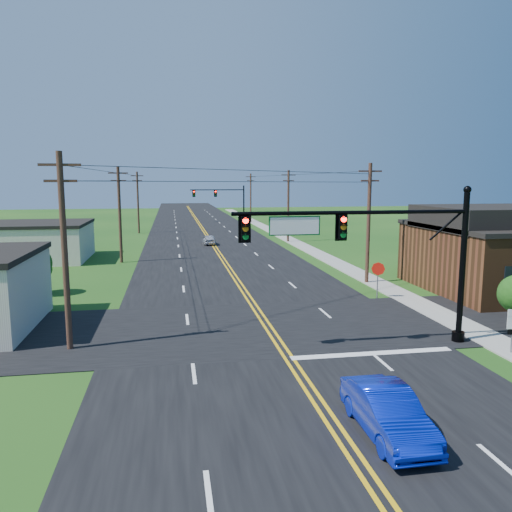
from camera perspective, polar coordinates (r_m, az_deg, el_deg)
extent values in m
plane|color=#143E11|center=(16.06, 9.35, -20.22)|extent=(260.00, 260.00, 0.00)
cube|color=black|center=(63.90, -5.34, 1.67)|extent=(16.00, 220.00, 0.04)
cube|color=black|center=(26.83, 0.94, -8.05)|extent=(70.00, 10.00, 0.04)
cube|color=gray|center=(55.93, 6.25, 0.68)|extent=(2.00, 160.00, 0.08)
cylinder|color=black|center=(25.54, 22.52, -1.32)|extent=(0.28, 0.28, 7.20)
cylinder|color=black|center=(26.29, 22.10, -8.53)|extent=(0.60, 0.60, 0.50)
sphere|color=black|center=(25.21, 23.01, 7.00)|extent=(0.36, 0.36, 0.36)
cylinder|color=black|center=(22.77, 11.08, 4.89)|extent=(11.00, 0.18, 0.18)
cube|color=#055E1F|center=(22.01, 4.43, 3.47)|extent=(2.30, 0.06, 0.85)
cylinder|color=black|center=(94.33, -1.40, 6.12)|extent=(0.28, 0.28, 7.20)
cylinder|color=black|center=(94.53, -1.40, 4.09)|extent=(0.60, 0.60, 0.50)
sphere|color=black|center=(94.24, -1.41, 8.37)|extent=(0.36, 0.36, 0.36)
cylinder|color=black|center=(93.67, -4.46, 7.55)|extent=(10.00, 0.18, 0.18)
cube|color=#055E1F|center=(93.44, -6.43, 7.18)|extent=(2.30, 0.06, 0.85)
cube|color=beige|center=(53.55, -25.04, 1.36)|extent=(12.00, 9.00, 3.40)
cube|color=black|center=(53.37, -25.17, 3.33)|extent=(12.20, 9.20, 0.30)
cylinder|color=#3E261C|center=(23.96, -21.02, 0.33)|extent=(0.28, 0.28, 9.00)
cube|color=#3E261C|center=(23.75, -21.54, 9.68)|extent=(1.80, 0.12, 0.12)
cube|color=#3E261C|center=(23.74, -21.44, 7.99)|extent=(1.40, 0.12, 0.12)
cylinder|color=#3E261C|center=(48.60, -15.31, 4.52)|extent=(0.28, 0.28, 9.00)
cube|color=#3E261C|center=(48.50, -15.49, 9.12)|extent=(1.80, 0.12, 0.12)
cube|color=#3E261C|center=(48.49, -15.46, 8.30)|extent=(1.40, 0.12, 0.12)
cylinder|color=#3E261C|center=(75.48, -13.34, 5.95)|extent=(0.28, 0.28, 9.00)
cube|color=#3E261C|center=(75.41, -13.44, 8.91)|extent=(1.80, 0.12, 0.12)
cube|color=#3E261C|center=(75.41, -13.42, 8.38)|extent=(1.40, 0.12, 0.12)
cylinder|color=#3E261C|center=(38.28, 12.73, 3.59)|extent=(0.28, 0.28, 9.00)
cube|color=#3E261C|center=(38.15, 12.93, 9.43)|extent=(1.80, 0.12, 0.12)
cube|color=#3E261C|center=(38.14, 12.89, 8.38)|extent=(1.40, 0.12, 0.12)
cylinder|color=#3E261C|center=(63.04, 3.71, 5.68)|extent=(0.28, 0.28, 9.00)
cube|color=#3E261C|center=(62.97, 3.74, 9.23)|extent=(1.80, 0.12, 0.12)
cube|color=#3E261C|center=(62.96, 3.74, 8.59)|extent=(1.40, 0.12, 0.12)
cylinder|color=#3E261C|center=(92.47, -0.61, 6.63)|extent=(0.28, 0.28, 9.00)
cube|color=#3E261C|center=(92.41, -0.61, 9.05)|extent=(1.80, 0.12, 0.12)
cube|color=#3E261C|center=(92.41, -0.61, 8.61)|extent=(1.40, 0.12, 0.12)
cylinder|color=#3E261C|center=(44.92, 17.97, -0.50)|extent=(0.24, 0.24, 1.85)
sphere|color=#184510|center=(44.70, 18.07, 1.63)|extent=(3.00, 3.00, 3.00)
cylinder|color=#3E261C|center=(37.11, -23.95, -2.92)|extent=(0.24, 0.24, 1.54)
sphere|color=#184510|center=(36.88, -24.08, -0.79)|extent=(2.40, 2.40, 2.40)
imported|color=#081DB9|center=(16.38, 14.78, -16.97)|extent=(1.53, 4.38, 1.44)
imported|color=silver|center=(60.73, -5.36, 1.86)|extent=(1.45, 3.53, 1.20)
cylinder|color=slate|center=(33.68, 13.72, -2.88)|extent=(0.10, 0.10, 2.28)
cylinder|color=red|center=(33.49, 13.79, -1.44)|extent=(0.81, 0.39, 0.87)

